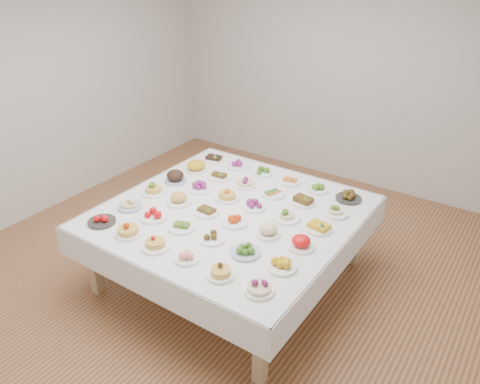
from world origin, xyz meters
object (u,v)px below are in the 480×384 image
Objects in this scene: dish_18 at (175,177)px; dish_35 at (349,195)px; display_table at (231,217)px; dish_0 at (102,219)px.

dish_35 is at bearing 21.85° from dish_18.
dish_18 is 0.89× the size of dish_35.
dish_18 reaches higher than display_table.
dish_0 is (-0.81, -0.81, 0.10)m from display_table.
dish_0 reaches higher than display_table.
dish_35 is (0.80, 0.81, 0.12)m from display_table.
dish_35 reaches higher than dish_0.
dish_18 is 1.74m from dish_35.
dish_0 is at bearing -134.87° from dish_35.
dish_0 is at bearing -89.84° from dish_18.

